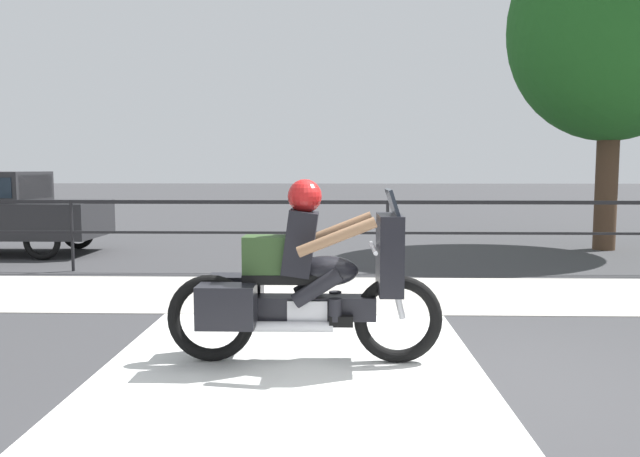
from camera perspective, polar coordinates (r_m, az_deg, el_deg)
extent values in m
plane|color=#38383A|center=(5.14, 10.88, -13.63)|extent=(120.00, 120.00, 0.00)
cube|color=#B7B2A8|center=(8.40, 7.10, -5.96)|extent=(44.00, 2.40, 0.01)
cube|color=silver|center=(4.90, -3.07, -14.46)|extent=(3.20, 6.00, 0.01)
cube|color=black|center=(9.97, 6.21, 2.40)|extent=(36.00, 0.04, 0.06)
cube|color=black|center=(10.01, 6.18, -0.41)|extent=(36.00, 0.03, 0.04)
cylinder|color=black|center=(10.86, -21.72, -0.62)|extent=(0.05, 0.05, 1.16)
cylinder|color=black|center=(10.01, 6.18, -0.74)|extent=(0.05, 0.05, 1.16)
torus|color=black|center=(5.46, 7.15, -8.24)|extent=(0.76, 0.11, 0.76)
torus|color=black|center=(5.54, -9.94, -8.07)|extent=(0.76, 0.11, 0.76)
cube|color=black|center=(5.42, -1.46, -7.22)|extent=(1.23, 0.22, 0.20)
cube|color=silver|center=(5.43, -1.11, -7.74)|extent=(0.34, 0.26, 0.26)
ellipsoid|color=black|center=(5.35, 0.62, -3.89)|extent=(0.55, 0.30, 0.26)
cube|color=black|center=(5.37, -3.20, -4.50)|extent=(0.71, 0.28, 0.08)
cube|color=black|center=(5.34, 6.37, -2.31)|extent=(0.20, 0.57, 0.67)
cube|color=#1E232B|center=(5.30, 6.64, 2.36)|extent=(0.10, 0.48, 0.24)
cylinder|color=silver|center=(5.33, 4.88, -1.77)|extent=(0.04, 0.70, 0.04)
cylinder|color=silver|center=(5.31, -3.67, -8.95)|extent=(0.89, 0.09, 0.09)
cube|color=black|center=(5.24, -8.55, -7.05)|extent=(0.48, 0.28, 0.36)
cube|color=black|center=(5.70, -7.70, -6.00)|extent=(0.48, 0.28, 0.36)
cylinder|color=silver|center=(5.39, 6.87, -5.30)|extent=(0.19, 0.06, 0.57)
cube|color=black|center=(5.32, -1.82, -1.30)|extent=(0.31, 0.36, 0.57)
sphere|color=#8C6647|center=(5.29, -1.40, 2.76)|extent=(0.23, 0.23, 0.23)
sphere|color=#B21919|center=(5.29, -1.40, 2.97)|extent=(0.29, 0.29, 0.29)
cylinder|color=black|center=(5.22, -0.26, -5.46)|extent=(0.44, 0.13, 0.34)
cylinder|color=black|center=(5.26, 1.39, -7.44)|extent=(0.11, 0.11, 0.19)
cube|color=black|center=(5.28, 1.94, -8.45)|extent=(0.20, 0.10, 0.09)
cylinder|color=black|center=(5.52, -0.16, -4.86)|extent=(0.44, 0.13, 0.34)
cylinder|color=black|center=(5.55, 1.40, -6.74)|extent=(0.11, 0.11, 0.19)
cube|color=black|center=(5.57, 1.92, -7.70)|extent=(0.20, 0.10, 0.09)
cylinder|color=#8C6647|center=(5.00, 1.53, -0.80)|extent=(0.66, 0.09, 0.33)
cylinder|color=#8C6647|center=(5.60, 1.53, -0.12)|extent=(0.66, 0.09, 0.33)
cube|color=#2D4723|center=(5.36, -5.03, -2.43)|extent=(0.37, 0.27, 0.33)
cube|color=#19232D|center=(13.24, -24.60, 3.50)|extent=(0.04, 1.34, 0.46)
torus|color=black|center=(12.40, -24.08, -1.08)|extent=(0.69, 0.11, 0.69)
torus|color=black|center=(13.83, -21.28, -0.33)|extent=(0.69, 0.11, 0.69)
cylinder|color=#473323|center=(13.98, 24.72, 3.89)|extent=(0.43, 0.43, 2.77)
ellipsoid|color=#1E561E|center=(14.25, 25.25, 16.36)|extent=(4.11, 4.11, 4.52)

